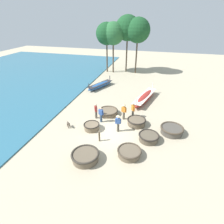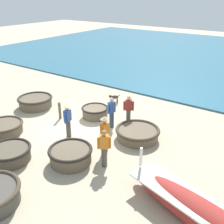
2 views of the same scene
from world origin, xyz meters
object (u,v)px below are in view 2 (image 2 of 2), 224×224
coracle_far_right (35,101)px  coracle_weathered (4,127)px  mooring_post_inland (60,111)px  coracle_center (138,133)px  fisherman_standing_right (104,147)px  coracle_upturned (95,112)px  dog (114,97)px  fisherman_with_hat (112,112)px  fisherman_hauling (68,118)px  fisherman_standing_left (105,132)px  coracle_tilted (71,155)px  long_boat_red_hull (210,220)px  fisherman_crouching (129,110)px  coracle_nearest (10,153)px

coracle_far_right → coracle_weathered: bearing=23.1°
coracle_weathered → mooring_post_inland: bearing=158.6°
coracle_center → fisherman_standing_right: bearing=0.1°
coracle_center → mooring_post_inland: size_ratio=2.24×
coracle_upturned → coracle_center: bearing=77.5°
coracle_center → coracle_upturned: bearing=-102.5°
coracle_upturned → dog: 2.17m
fisherman_with_hat → fisherman_hauling: fisherman_hauling is taller
fisherman_hauling → dog: size_ratio=3.06×
fisherman_standing_left → mooring_post_inland: size_ratio=1.83×
coracle_tilted → fisherman_standing_left: fisherman_standing_left is taller
fisherman_standing_right → mooring_post_inland: size_ratio=1.72×
coracle_upturned → fisherman_standing_left: 3.52m
coracle_far_right → long_boat_red_hull: size_ratio=0.34×
mooring_post_inland → fisherman_with_hat: bearing=105.4°
coracle_far_right → fisherman_hauling: (1.43, 4.02, 0.62)m
coracle_tilted → fisherman_with_hat: bearing=-173.6°
coracle_upturned → dog: size_ratio=2.64×
coracle_upturned → fisherman_crouching: bearing=97.7°
coracle_weathered → dog: size_ratio=3.29×
coracle_center → fisherman_with_hat: bearing=-98.2°
fisherman_standing_left → fisherman_standing_right: bearing=34.7°
fisherman_with_hat → fisherman_crouching: bearing=142.2°
coracle_upturned → fisherman_standing_right: size_ratio=0.92×
coracle_nearest → long_boat_red_hull: size_ratio=0.28×
long_boat_red_hull → fisherman_standing_left: (-1.58, -4.80, 0.55)m
coracle_weathered → dog: bearing=160.0°
coracle_upturned → fisherman_with_hat: fisherman_with_hat is taller
coracle_weathered → long_boat_red_hull: size_ratio=0.30×
coracle_weathered → coracle_far_right: bearing=-156.9°
fisherman_hauling → fisherman_with_hat: bearing=150.6°
fisherman_hauling → coracle_nearest: bearing=-12.3°
fisherman_with_hat → fisherman_standing_left: 2.26m
fisherman_with_hat → dog: bearing=-147.2°
fisherman_standing_left → mooring_post_inland: (-1.22, -3.88, -0.50)m
dog → mooring_post_inland: bearing=-18.8°
fisherman_crouching → fisherman_hauling: fisherman_hauling is taller
coracle_upturned → fisherman_standing_left: (2.43, 2.47, 0.65)m
coracle_center → coracle_upturned: 3.10m
mooring_post_inland → fisherman_standing_left: bearing=72.5°
coracle_center → fisherman_crouching: 1.53m
coracle_center → fisherman_with_hat: (-0.23, -1.62, 0.56)m
coracle_far_right → coracle_upturned: size_ratio=1.40×
coracle_center → fisherman_standing_left: bearing=-17.5°
fisherman_crouching → fisherman_hauling: size_ratio=0.94×
coracle_weathered → coracle_far_right: (-2.93, -1.25, 0.05)m
fisherman_standing_right → mooring_post_inland: 4.89m
coracle_far_right → fisherman_standing_right: size_ratio=1.28×
fisherman_with_hat → fisherman_hauling: 2.22m
fisherman_standing_left → coracle_upturned: bearing=-134.6°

